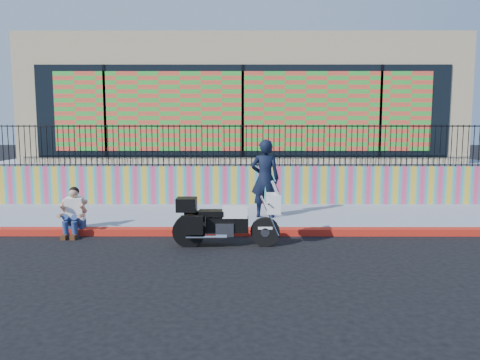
{
  "coord_description": "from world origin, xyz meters",
  "views": [
    {
      "loc": [
        -0.05,
        -10.26,
        2.48
      ],
      "look_at": [
        -0.08,
        1.2,
        1.1
      ],
      "focal_mm": 35.0,
      "sensor_mm": 36.0,
      "label": 1
    }
  ],
  "objects": [
    {
      "name": "sidewalk",
      "position": [
        0.0,
        1.65,
        0.07
      ],
      "size": [
        16.0,
        3.0,
        0.15
      ],
      "primitive_type": "cube",
      "color": "#9399B0",
      "rests_on": "ground"
    },
    {
      "name": "seated_man",
      "position": [
        -3.76,
        -0.14,
        0.45
      ],
      "size": [
        0.54,
        0.71,
        1.06
      ],
      "color": "navy",
      "rests_on": "ground"
    },
    {
      "name": "storefront_building",
      "position": [
        0.0,
        8.13,
        3.25
      ],
      "size": [
        14.0,
        8.06,
        4.0
      ],
      "color": "tan",
      "rests_on": "elevated_platform"
    },
    {
      "name": "ground",
      "position": [
        0.0,
        0.0,
        0.0
      ],
      "size": [
        90.0,
        90.0,
        0.0
      ],
      "primitive_type": "plane",
      "color": "black",
      "rests_on": "ground"
    },
    {
      "name": "mural_wall",
      "position": [
        0.0,
        3.25,
        0.7
      ],
      "size": [
        16.0,
        0.2,
        1.1
      ],
      "primitive_type": "cube",
      "color": "#E03B6A",
      "rests_on": "sidewalk"
    },
    {
      "name": "elevated_platform",
      "position": [
        0.0,
        8.35,
        0.62
      ],
      "size": [
        16.0,
        10.0,
        1.25
      ],
      "primitive_type": "cube",
      "color": "#9399B0",
      "rests_on": "ground"
    },
    {
      "name": "police_officer",
      "position": [
        0.55,
        1.28,
        1.12
      ],
      "size": [
        0.74,
        0.51,
        1.94
      ],
      "primitive_type": "imported",
      "rotation": [
        0.0,
        0.0,
        3.07
      ],
      "color": "black",
      "rests_on": "sidewalk"
    },
    {
      "name": "red_curb",
      "position": [
        0.0,
        0.0,
        0.07
      ],
      "size": [
        16.0,
        0.3,
        0.15
      ],
      "primitive_type": "cube",
      "color": "#B50C19",
      "rests_on": "ground"
    },
    {
      "name": "metal_fence",
      "position": [
        0.0,
        3.25,
        1.85
      ],
      "size": [
        15.8,
        0.04,
        1.2
      ],
      "primitive_type": null,
      "color": "black",
      "rests_on": "mural_wall"
    },
    {
      "name": "police_motorcycle",
      "position": [
        -0.37,
        -0.98,
        0.56
      ],
      "size": [
        2.14,
        0.71,
        1.33
      ],
      "color": "black",
      "rests_on": "ground"
    }
  ]
}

